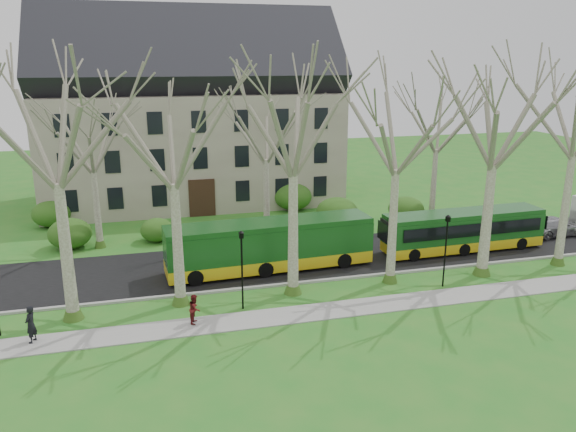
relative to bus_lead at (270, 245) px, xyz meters
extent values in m
plane|color=#267822|center=(3.28, -4.21, -1.69)|extent=(120.00, 120.00, 0.00)
cube|color=gray|center=(3.28, -6.71, -1.66)|extent=(70.00, 2.00, 0.06)
cube|color=black|center=(3.28, 1.29, -1.66)|extent=(80.00, 8.00, 0.06)
cube|color=#A5A39E|center=(3.28, -2.71, -1.62)|extent=(80.00, 0.25, 0.14)
cube|color=gray|center=(-2.72, 19.79, 3.31)|extent=(26.00, 12.00, 10.00)
cylinder|color=black|center=(-2.72, -5.21, 0.31)|extent=(0.10, 0.10, 4.00)
cube|color=black|center=(-2.72, -5.21, 2.46)|extent=(0.22, 0.22, 0.30)
cylinder|color=black|center=(9.28, -5.21, 0.31)|extent=(0.10, 0.10, 4.00)
cube|color=black|center=(9.28, -5.21, 2.46)|extent=(0.22, 0.22, 0.30)
ellipsoid|color=#2A5919|center=(-12.72, 7.79, -0.69)|extent=(2.60, 2.60, 2.00)
ellipsoid|color=#2A5919|center=(-6.72, 7.79, -0.69)|extent=(2.60, 2.60, 2.00)
ellipsoid|color=#2A5919|center=(7.28, 7.79, -0.69)|extent=(2.60, 2.60, 2.00)
ellipsoid|color=#2A5919|center=(13.28, 7.79, -0.69)|extent=(2.60, 2.60, 2.00)
ellipsoid|color=#2A5919|center=(-14.72, 13.79, -0.69)|extent=(2.60, 2.60, 2.00)
ellipsoid|color=#2A5919|center=(5.28, 13.79, -0.69)|extent=(2.60, 2.60, 2.00)
imported|color=#A1A1A5|center=(22.43, 1.39, -0.92)|extent=(5.00, 2.29, 1.42)
imported|color=black|center=(-13.04, -6.40, -0.72)|extent=(0.65, 0.78, 1.83)
imported|color=#591416|center=(-5.38, -6.34, -0.87)|extent=(0.77, 0.88, 1.52)
camera|label=1|loc=(-7.47, -32.67, 11.36)|focal=35.00mm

